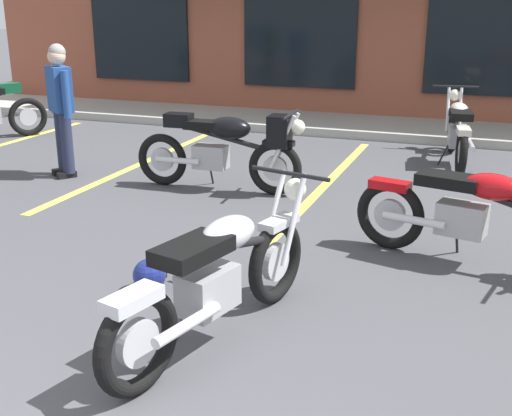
{
  "coord_description": "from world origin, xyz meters",
  "views": [
    {
      "loc": [
        1.85,
        -0.95,
        2.16
      ],
      "look_at": [
        0.11,
        3.73,
        0.55
      ],
      "focal_mm": 44.88,
      "sensor_mm": 36.0,
      "label": 1
    }
  ],
  "objects_px": {
    "motorcycle_foreground_classic": "(218,276)",
    "helmet_on_pavement": "(150,275)",
    "motorcycle_red_sportbike": "(458,130)",
    "person_in_shorts_foreground": "(61,103)",
    "motorcycle_silver_naked": "(475,214)",
    "motorcycle_blue_standard": "(226,147)"
  },
  "relations": [
    {
      "from": "person_in_shorts_foreground",
      "to": "helmet_on_pavement",
      "type": "relative_size",
      "value": 6.44
    },
    {
      "from": "motorcycle_foreground_classic",
      "to": "motorcycle_silver_naked",
      "type": "height_order",
      "value": "same"
    },
    {
      "from": "motorcycle_blue_standard",
      "to": "helmet_on_pavement",
      "type": "xyz_separation_m",
      "value": [
        0.53,
        -2.79,
        -0.4
      ]
    },
    {
      "from": "motorcycle_foreground_classic",
      "to": "helmet_on_pavement",
      "type": "xyz_separation_m",
      "value": [
        -0.81,
        0.51,
        -0.33
      ]
    },
    {
      "from": "motorcycle_silver_naked",
      "to": "person_in_shorts_foreground",
      "type": "bearing_deg",
      "value": 165.68
    },
    {
      "from": "motorcycle_foreground_classic",
      "to": "motorcycle_red_sportbike",
      "type": "relative_size",
      "value": 0.99
    },
    {
      "from": "motorcycle_red_sportbike",
      "to": "motorcycle_silver_naked",
      "type": "distance_m",
      "value": 3.8
    },
    {
      "from": "motorcycle_foreground_classic",
      "to": "helmet_on_pavement",
      "type": "relative_size",
      "value": 7.98
    },
    {
      "from": "motorcycle_red_sportbike",
      "to": "helmet_on_pavement",
      "type": "height_order",
      "value": "motorcycle_red_sportbike"
    },
    {
      "from": "motorcycle_silver_naked",
      "to": "helmet_on_pavement",
      "type": "distance_m",
      "value": 2.74
    },
    {
      "from": "motorcycle_foreground_classic",
      "to": "helmet_on_pavement",
      "type": "distance_m",
      "value": 1.02
    },
    {
      "from": "helmet_on_pavement",
      "to": "motorcycle_red_sportbike",
      "type": "bearing_deg",
      "value": 69.35
    },
    {
      "from": "motorcycle_red_sportbike",
      "to": "motorcycle_blue_standard",
      "type": "height_order",
      "value": "same"
    },
    {
      "from": "motorcycle_silver_naked",
      "to": "motorcycle_red_sportbike",
      "type": "bearing_deg",
      "value": 95.68
    },
    {
      "from": "motorcycle_foreground_classic",
      "to": "motorcycle_silver_naked",
      "type": "distance_m",
      "value": 2.44
    },
    {
      "from": "motorcycle_foreground_classic",
      "to": "motorcycle_silver_naked",
      "type": "bearing_deg",
      "value": 51.62
    },
    {
      "from": "person_in_shorts_foreground",
      "to": "helmet_on_pavement",
      "type": "distance_m",
      "value": 3.93
    },
    {
      "from": "helmet_on_pavement",
      "to": "motorcycle_blue_standard",
      "type": "bearing_deg",
      "value": 100.68
    },
    {
      "from": "motorcycle_red_sportbike",
      "to": "person_in_shorts_foreground",
      "type": "bearing_deg",
      "value": -152.09
    },
    {
      "from": "motorcycle_blue_standard",
      "to": "helmet_on_pavement",
      "type": "height_order",
      "value": "motorcycle_blue_standard"
    },
    {
      "from": "motorcycle_silver_naked",
      "to": "helmet_on_pavement",
      "type": "xyz_separation_m",
      "value": [
        -2.33,
        -1.4,
        -0.33
      ]
    },
    {
      "from": "motorcycle_foreground_classic",
      "to": "motorcycle_red_sportbike",
      "type": "bearing_deg",
      "value": 78.68
    }
  ]
}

